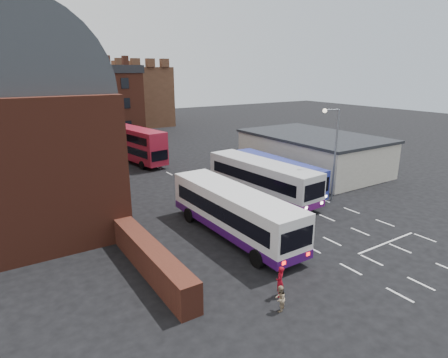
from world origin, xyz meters
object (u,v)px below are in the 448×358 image
street_lamp (333,146)px  pedestrian_red (280,282)px  bus_white_outbound (234,209)px  bus_blue (274,172)px  pedestrian_beige (280,299)px  bus_white_inbound (262,176)px  bus_red_double (136,144)px

street_lamp → pedestrian_red: size_ratio=4.88×
street_lamp → bus_white_outbound: bearing=-172.8°
bus_blue → street_lamp: street_lamp is taller
bus_white_outbound → pedestrian_red: bearing=-107.3°
street_lamp → pedestrian_beige: 18.17m
pedestrian_beige → pedestrian_red: bearing=-164.1°
street_lamp → pedestrian_red: (-13.74, -8.98, -4.19)m
street_lamp → bus_white_inbound: bearing=136.7°
bus_white_outbound → street_lamp: size_ratio=1.50×
bus_white_outbound → bus_white_inbound: (7.04, 5.70, -0.02)m
bus_red_double → street_lamp: size_ratio=1.36×
bus_blue → pedestrian_beige: bus_blue is taller
bus_white_inbound → bus_blue: (2.19, 0.74, -0.14)m
pedestrian_red → bus_white_inbound: bearing=-160.4°
pedestrian_beige → street_lamp: bearing=-179.2°
bus_blue → pedestrian_beige: 19.34m
bus_white_outbound → bus_blue: 11.25m
bus_red_double → pedestrian_red: (-4.20, -32.58, -1.50)m
bus_blue → bus_white_outbound: bearing=34.4°
bus_red_double → pedestrian_beige: bearing=72.4°
bus_white_inbound → bus_red_double: (-5.04, 19.36, 0.36)m
bus_blue → street_lamp: (2.32, -4.98, 3.19)m
bus_white_outbound → bus_blue: bearing=33.9°
bus_red_double → pedestrian_beige: (-5.02, -33.54, -1.68)m
bus_blue → pedestrian_beige: (-12.25, -14.92, -1.18)m
bus_white_inbound → pedestrian_red: (-9.24, -13.22, -1.14)m
bus_blue → bus_white_inbound: bearing=18.2°
bus_blue → street_lamp: 6.35m
bus_white_outbound → bus_white_inbound: size_ratio=1.00×
bus_blue → street_lamp: bearing=114.4°
street_lamp → pedestrian_red: 16.94m
bus_white_outbound → pedestrian_beige: bearing=-110.6°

